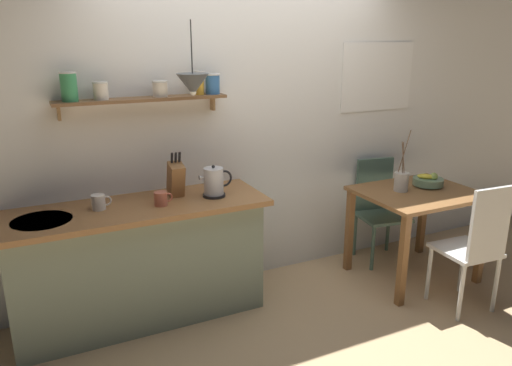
% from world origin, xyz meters
% --- Properties ---
extents(ground_plane, '(14.00, 14.00, 0.00)m').
position_xyz_m(ground_plane, '(0.00, 0.00, 0.00)').
color(ground_plane, tan).
extents(back_wall, '(6.80, 0.11, 2.70)m').
position_xyz_m(back_wall, '(0.20, 0.65, 1.35)').
color(back_wall, white).
rests_on(back_wall, ground_plane).
extents(kitchen_counter, '(1.83, 0.63, 0.89)m').
position_xyz_m(kitchen_counter, '(-1.00, 0.32, 0.45)').
color(kitchen_counter, gray).
rests_on(kitchen_counter, ground_plane).
extents(wall_shelf, '(1.20, 0.20, 0.32)m').
position_xyz_m(wall_shelf, '(-0.86, 0.49, 1.65)').
color(wall_shelf, brown).
extents(dining_table, '(0.95, 0.78, 0.78)m').
position_xyz_m(dining_table, '(1.27, -0.03, 0.65)').
color(dining_table, brown).
rests_on(dining_table, ground_plane).
extents(dining_chair_near, '(0.42, 0.42, 1.01)m').
position_xyz_m(dining_chair_near, '(1.26, -0.66, 0.55)').
color(dining_chair_near, silver).
rests_on(dining_chair_near, ground_plane).
extents(dining_chair_far, '(0.47, 0.45, 0.94)m').
position_xyz_m(dining_chair_far, '(1.24, 0.42, 0.51)').
color(dining_chair_far, '#4C6B5B').
rests_on(dining_chair_far, ground_plane).
extents(fruit_bowl, '(0.25, 0.25, 0.13)m').
position_xyz_m(fruit_bowl, '(1.44, 0.04, 0.83)').
color(fruit_bowl, slate).
rests_on(fruit_bowl, dining_table).
extents(twig_vase, '(0.12, 0.12, 0.51)m').
position_xyz_m(twig_vase, '(1.14, 0.04, 0.86)').
color(twig_vase, '#B7B2A8').
rests_on(twig_vase, dining_table).
extents(electric_kettle, '(0.25, 0.17, 0.24)m').
position_xyz_m(electric_kettle, '(-0.44, 0.26, 1.00)').
color(electric_kettle, black).
rests_on(electric_kettle, kitchen_counter).
extents(knife_block, '(0.10, 0.19, 0.34)m').
position_xyz_m(knife_block, '(-0.69, 0.37, 1.03)').
color(knife_block, '#9E6B3D').
rests_on(knife_block, kitchen_counter).
extents(coffee_mug_by_sink, '(0.14, 0.09, 0.10)m').
position_xyz_m(coffee_mug_by_sink, '(-1.24, 0.33, 0.94)').
color(coffee_mug_by_sink, white).
rests_on(coffee_mug_by_sink, kitchen_counter).
extents(coffee_mug_spare, '(0.13, 0.09, 0.10)m').
position_xyz_m(coffee_mug_spare, '(-0.84, 0.23, 0.94)').
color(coffee_mug_spare, '#C6664C').
rests_on(coffee_mug_spare, kitchen_counter).
extents(pendant_lamp, '(0.22, 0.22, 0.50)m').
position_xyz_m(pendant_lamp, '(-0.56, 0.28, 1.70)').
color(pendant_lamp, black).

